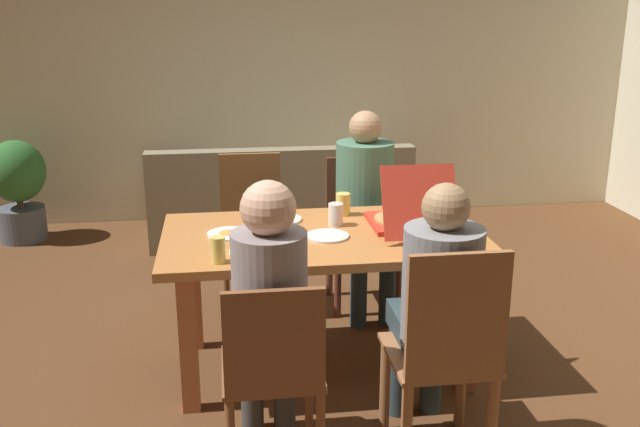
{
  "coord_description": "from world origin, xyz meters",
  "views": [
    {
      "loc": [
        -0.48,
        -3.36,
        1.88
      ],
      "look_at": [
        0.0,
        0.1,
        0.82
      ],
      "focal_mm": 39.83,
      "sensor_mm": 36.0,
      "label": 1
    }
  ],
  "objects_px": {
    "person_0": "(436,296)",
    "person_1": "(366,196)",
    "pizza_box_0": "(408,218)",
    "potted_plant": "(18,185)",
    "plate_2": "(229,233)",
    "drinking_glass_2": "(218,250)",
    "person_2": "(269,303)",
    "drinking_glass_3": "(343,204)",
    "dining_table": "(323,254)",
    "plate_0": "(327,236)",
    "plate_3": "(256,250)",
    "drinking_glass_1": "(336,215)",
    "chair_2": "(273,371)",
    "plate_1": "(281,219)",
    "chair_0": "(445,355)",
    "chair_1": "(361,225)",
    "couch": "(280,203)",
    "drinking_glass_0": "(286,230)",
    "chair_3": "(252,225)"
  },
  "relations": [
    {
      "from": "drinking_glass_0",
      "to": "drinking_glass_3",
      "type": "relative_size",
      "value": 0.87
    },
    {
      "from": "drinking_glass_1",
      "to": "plate_1",
      "type": "bearing_deg",
      "value": 155.75
    },
    {
      "from": "person_2",
      "to": "plate_1",
      "type": "bearing_deg",
      "value": 82.65
    },
    {
      "from": "chair_0",
      "to": "plate_2",
      "type": "height_order",
      "value": "chair_0"
    },
    {
      "from": "person_1",
      "to": "person_0",
      "type": "bearing_deg",
      "value": -90.0
    },
    {
      "from": "chair_2",
      "to": "pizza_box_0",
      "type": "height_order",
      "value": "pizza_box_0"
    },
    {
      "from": "chair_1",
      "to": "plate_2",
      "type": "xyz_separation_m",
      "value": [
        -0.84,
        -0.82,
        0.25
      ]
    },
    {
      "from": "plate_3",
      "to": "drinking_glass_1",
      "type": "bearing_deg",
      "value": 39.4
    },
    {
      "from": "drinking_glass_0",
      "to": "couch",
      "type": "xyz_separation_m",
      "value": [
        0.15,
        2.3,
        -0.52
      ]
    },
    {
      "from": "plate_3",
      "to": "potted_plant",
      "type": "bearing_deg",
      "value": 123.9
    },
    {
      "from": "plate_1",
      "to": "chair_0",
      "type": "bearing_deg",
      "value": -63.99
    },
    {
      "from": "person_2",
      "to": "drinking_glass_3",
      "type": "xyz_separation_m",
      "value": [
        0.48,
        1.08,
        0.08
      ]
    },
    {
      "from": "pizza_box_0",
      "to": "drinking_glass_2",
      "type": "relative_size",
      "value": 4.3
    },
    {
      "from": "person_1",
      "to": "chair_2",
      "type": "distance_m",
      "value": 1.8
    },
    {
      "from": "person_0",
      "to": "couch",
      "type": "relative_size",
      "value": 0.58
    },
    {
      "from": "chair_2",
      "to": "potted_plant",
      "type": "bearing_deg",
      "value": 118.39
    },
    {
      "from": "drinking_glass_1",
      "to": "couch",
      "type": "distance_m",
      "value": 2.17
    },
    {
      "from": "plate_3",
      "to": "plate_0",
      "type": "bearing_deg",
      "value": 25.23
    },
    {
      "from": "chair_1",
      "to": "drinking_glass_2",
      "type": "height_order",
      "value": "chair_1"
    },
    {
      "from": "plate_0",
      "to": "potted_plant",
      "type": "height_order",
      "value": "potted_plant"
    },
    {
      "from": "chair_1",
      "to": "plate_0",
      "type": "distance_m",
      "value": 1.02
    },
    {
      "from": "pizza_box_0",
      "to": "drinking_glass_3",
      "type": "xyz_separation_m",
      "value": [
        -0.29,
        0.27,
        0.01
      ]
    },
    {
      "from": "dining_table",
      "to": "plate_2",
      "type": "height_order",
      "value": "plate_2"
    },
    {
      "from": "person_0",
      "to": "person_1",
      "type": "xyz_separation_m",
      "value": [
        0.0,
        1.47,
        0.03
      ]
    },
    {
      "from": "plate_0",
      "to": "plate_2",
      "type": "height_order",
      "value": "plate_2"
    },
    {
      "from": "plate_0",
      "to": "couch",
      "type": "xyz_separation_m",
      "value": [
        -0.06,
        2.29,
        -0.47
      ]
    },
    {
      "from": "person_0",
      "to": "drinking_glass_3",
      "type": "xyz_separation_m",
      "value": [
        -0.21,
        1.05,
        0.11
      ]
    },
    {
      "from": "plate_2",
      "to": "drinking_glass_2",
      "type": "bearing_deg",
      "value": -97.94
    },
    {
      "from": "person_2",
      "to": "drinking_glass_2",
      "type": "height_order",
      "value": "person_2"
    },
    {
      "from": "person_1",
      "to": "potted_plant",
      "type": "xyz_separation_m",
      "value": [
        -2.49,
        1.69,
        -0.28
      ]
    },
    {
      "from": "chair_3",
      "to": "plate_3",
      "type": "bearing_deg",
      "value": -91.2
    },
    {
      "from": "plate_2",
      "to": "chair_2",
      "type": "bearing_deg",
      "value": -81.44
    },
    {
      "from": "drinking_glass_1",
      "to": "dining_table",
      "type": "bearing_deg",
      "value": -125.01
    },
    {
      "from": "plate_0",
      "to": "drinking_glass_1",
      "type": "height_order",
      "value": "drinking_glass_1"
    },
    {
      "from": "plate_3",
      "to": "pizza_box_0",
      "type": "bearing_deg",
      "value": 18.78
    },
    {
      "from": "chair_1",
      "to": "couch",
      "type": "distance_m",
      "value": 1.44
    },
    {
      "from": "person_2",
      "to": "plate_3",
      "type": "xyz_separation_m",
      "value": [
        -0.02,
        0.54,
        0.03
      ]
    },
    {
      "from": "plate_3",
      "to": "couch",
      "type": "distance_m",
      "value": 2.52
    },
    {
      "from": "person_0",
      "to": "plate_0",
      "type": "xyz_separation_m",
      "value": [
        -0.35,
        0.69,
        0.05
      ]
    },
    {
      "from": "plate_2",
      "to": "drinking_glass_2",
      "type": "height_order",
      "value": "drinking_glass_2"
    },
    {
      "from": "pizza_box_0",
      "to": "potted_plant",
      "type": "xyz_separation_m",
      "value": [
        -2.57,
        2.38,
        -0.34
      ]
    },
    {
      "from": "pizza_box_0",
      "to": "plate_0",
      "type": "distance_m",
      "value": 0.45
    },
    {
      "from": "chair_0",
      "to": "pizza_box_0",
      "type": "distance_m",
      "value": 0.98
    },
    {
      "from": "drinking_glass_0",
      "to": "couch",
      "type": "distance_m",
      "value": 2.36
    },
    {
      "from": "person_1",
      "to": "plate_2",
      "type": "height_order",
      "value": "person_1"
    },
    {
      "from": "chair_3",
      "to": "plate_0",
      "type": "distance_m",
      "value": 1.01
    },
    {
      "from": "chair_0",
      "to": "pizza_box_0",
      "type": "xyz_separation_m",
      "value": [
        0.08,
        0.94,
        0.28
      ]
    },
    {
      "from": "person_1",
      "to": "plate_2",
      "type": "bearing_deg",
      "value": -140.53
    },
    {
      "from": "person_2",
      "to": "plate_1",
      "type": "distance_m",
      "value": 1.03
    },
    {
      "from": "person_2",
      "to": "potted_plant",
      "type": "distance_m",
      "value": 3.67
    }
  ]
}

